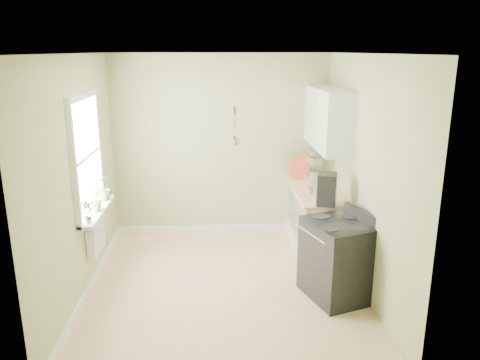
{
  "coord_description": "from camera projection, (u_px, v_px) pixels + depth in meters",
  "views": [
    {
      "loc": [
        -0.11,
        -5.06,
        2.74
      ],
      "look_at": [
        0.22,
        0.55,
        1.17
      ],
      "focal_mm": 35.0,
      "sensor_mm": 36.0,
      "label": 1
    }
  ],
  "objects": [
    {
      "name": "window_sill",
      "position": [
        97.0,
        211.0,
        5.58
      ],
      "size": [
        0.18,
        1.14,
        0.04
      ],
      "primitive_type": "cube",
      "color": "white",
      "rests_on": "wall_left"
    },
    {
      "name": "plant_c",
      "position": [
        104.0,
        188.0,
        5.89
      ],
      "size": [
        0.23,
        0.23,
        0.32
      ],
      "primitive_type": "imported",
      "rotation": [
        0.0,
        0.0,
        4.38
      ],
      "color": "#3C6326",
      "rests_on": "window_sill"
    },
    {
      "name": "window",
      "position": [
        86.0,
        156.0,
        5.39
      ],
      "size": [
        0.06,
        1.14,
        1.44
      ],
      "color": "white",
      "rests_on": "wall_left"
    },
    {
      "name": "stove",
      "position": [
        338.0,
        259.0,
        5.28
      ],
      "size": [
        0.86,
        0.9,
        1.02
      ],
      "color": "black",
      "rests_on": "floor"
    },
    {
      "name": "wall_utensils",
      "position": [
        234.0,
        132.0,
        6.91
      ],
      "size": [
        0.02,
        0.14,
        0.58
      ],
      "color": "beige",
      "rests_on": "wall_back"
    },
    {
      "name": "upper_cabinets",
      "position": [
        328.0,
        119.0,
        6.25
      ],
      "size": [
        0.35,
        1.4,
        0.8
      ],
      "primitive_type": "cube",
      "color": "white",
      "rests_on": "wall_right"
    },
    {
      "name": "radiator",
      "position": [
        96.0,
        238.0,
        5.62
      ],
      "size": [
        0.12,
        0.5,
        0.35
      ],
      "primitive_type": "cube",
      "color": "white",
      "rests_on": "wall_left"
    },
    {
      "name": "countertop",
      "position": [
        316.0,
        190.0,
        6.4
      ],
      "size": [
        0.64,
        1.6,
        0.04
      ],
      "primitive_type": "cube",
      "color": "beige",
      "rests_on": "base_cabinets"
    },
    {
      "name": "plant_a",
      "position": [
        87.0,
        212.0,
        5.1
      ],
      "size": [
        0.17,
        0.16,
        0.27
      ],
      "primitive_type": "imported",
      "rotation": [
        0.0,
        0.0,
        0.71
      ],
      "color": "#3C6326",
      "rests_on": "window_sill"
    },
    {
      "name": "red_tray",
      "position": [
        300.0,
        167.0,
        6.81
      ],
      "size": [
        0.36,
        0.11,
        0.36
      ],
      "primitive_type": "cylinder",
      "rotation": [
        1.45,
        0.0,
        -0.13
      ],
      "color": "#C64628",
      "rests_on": "countertop"
    },
    {
      "name": "coffee_maker",
      "position": [
        327.0,
        190.0,
        5.67
      ],
      "size": [
        0.28,
        0.3,
        0.39
      ],
      "color": "black",
      "rests_on": "countertop"
    },
    {
      "name": "wall_right",
      "position": [
        364.0,
        176.0,
        5.34
      ],
      "size": [
        0.02,
        3.6,
        2.7
      ],
      "primitive_type": "cube",
      "color": "#B1B97E",
      "rests_on": "floor"
    },
    {
      "name": "jar",
      "position": [
        310.0,
        190.0,
        6.16
      ],
      "size": [
        0.08,
        0.08,
        0.08
      ],
      "color": "tan",
      "rests_on": "countertop"
    },
    {
      "name": "kettle",
      "position": [
        297.0,
        169.0,
        7.06
      ],
      "size": [
        0.17,
        0.1,
        0.17
      ],
      "color": "silver",
      "rests_on": "countertop"
    },
    {
      "name": "wall_left",
      "position": [
        78.0,
        180.0,
        5.16
      ],
      "size": [
        0.02,
        3.6,
        2.7
      ],
      "primitive_type": "cube",
      "color": "#B1B97E",
      "rests_on": "floor"
    },
    {
      "name": "ceiling",
      "position": [
        222.0,
        52.0,
        4.88
      ],
      "size": [
        3.2,
        3.6,
        0.02
      ],
      "primitive_type": "cube",
      "color": "white",
      "rests_on": "wall_back"
    },
    {
      "name": "stand_mixer",
      "position": [
        313.0,
        170.0,
        6.71
      ],
      "size": [
        0.26,
        0.36,
        0.4
      ],
      "color": "#B2B2B7",
      "rests_on": "countertop"
    },
    {
      "name": "floor",
      "position": [
        225.0,
        287.0,
        5.61
      ],
      "size": [
        3.2,
        3.6,
        0.02
      ],
      "primitive_type": "cube",
      "color": "tan",
      "rests_on": "ground"
    },
    {
      "name": "base_cabinets",
      "position": [
        316.0,
        221.0,
        6.53
      ],
      "size": [
        0.6,
        1.6,
        0.87
      ],
      "primitive_type": "cube",
      "color": "white",
      "rests_on": "floor"
    },
    {
      "name": "wall_back",
      "position": [
        221.0,
        146.0,
        6.99
      ],
      "size": [
        3.2,
        0.02,
        2.7
      ],
      "primitive_type": "cube",
      "color": "#B1B97E",
      "rests_on": "floor"
    },
    {
      "name": "plant_b",
      "position": [
        96.0,
        200.0,
        5.48
      ],
      "size": [
        0.19,
        0.2,
        0.29
      ],
      "primitive_type": "imported",
      "rotation": [
        0.0,
        0.0,
        2.1
      ],
      "color": "#3C6326",
      "rests_on": "window_sill"
    }
  ]
}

